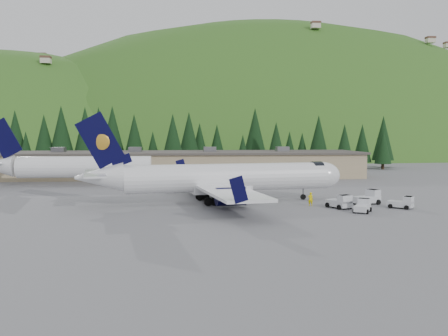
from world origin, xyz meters
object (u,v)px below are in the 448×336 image
(baggage_tug_c, at_px, (363,206))
(baggage_tug_d, at_px, (340,202))
(terminal_building, at_px, (185,164))
(airliner, at_px, (221,179))
(baggage_tug_a, at_px, (368,198))
(ramp_worker, at_px, (310,199))
(baggage_tug_b, at_px, (403,203))
(second_airliner, at_px, (67,166))

(baggage_tug_c, bearing_deg, baggage_tug_d, 61.85)
(terminal_building, bearing_deg, airliner, -84.00)
(airliner, bearing_deg, baggage_tug_c, -40.17)
(baggage_tug_a, height_order, baggage_tug_c, baggage_tug_a)
(baggage_tug_d, distance_m, ramp_worker, 3.77)
(baggage_tug_b, distance_m, baggage_tug_d, 7.32)
(baggage_tug_c, distance_m, ramp_worker, 6.94)
(second_airliner, relative_size, baggage_tug_a, 7.23)
(baggage_tug_b, height_order, terminal_building, terminal_building)
(baggage_tug_a, distance_m, baggage_tug_c, 6.61)
(baggage_tug_a, distance_m, ramp_worker, 7.61)
(airliner, distance_m, baggage_tug_c, 17.98)
(baggage_tug_b, bearing_deg, airliner, -157.09)
(ramp_worker, bearing_deg, baggage_tug_d, 146.54)
(terminal_building, distance_m, baggage_tug_d, 47.85)
(second_airliner, relative_size, ramp_worker, 16.33)
(airliner, bearing_deg, second_airliner, 127.78)
(terminal_building, distance_m, ramp_worker, 44.64)
(baggage_tug_a, xyz_separation_m, baggage_tug_c, (-2.94, -5.92, -0.15))
(baggage_tug_c, bearing_deg, baggage_tug_a, 5.49)
(airliner, relative_size, baggage_tug_a, 9.07)
(baggage_tug_b, bearing_deg, baggage_tug_c, -117.94)
(second_airliner, xyz_separation_m, terminal_building, (19.91, 16.00, -0.70))
(baggage_tug_a, xyz_separation_m, baggage_tug_d, (-4.59, -3.06, -0.06))
(baggage_tug_a, xyz_separation_m, ramp_worker, (-7.57, -0.76, 0.03))
(airliner, relative_size, baggage_tug_d, 9.87)
(baggage_tug_a, height_order, baggage_tug_b, baggage_tug_a)
(baggage_tug_c, bearing_deg, airliner, 91.13)
(baggage_tug_c, relative_size, ramp_worker, 1.83)
(airliner, xyz_separation_m, terminal_building, (-4.01, 38.17, -0.43))
(baggage_tug_d, bearing_deg, terminal_building, 179.11)
(terminal_building, bearing_deg, ramp_worker, -70.77)
(airliner, distance_m, baggage_tug_a, 18.66)
(airliner, xyz_separation_m, baggage_tug_b, (20.94, -6.98, -2.39))
(baggage_tug_d, bearing_deg, baggage_tug_c, 7.36)
(airliner, height_order, baggage_tug_a, airliner)
(baggage_tug_b, bearing_deg, second_airliner, -171.66)
(baggage_tug_c, relative_size, baggage_tug_d, 0.88)
(airliner, xyz_separation_m, baggage_tug_d, (13.66, -6.26, -2.31))
(baggage_tug_b, relative_size, baggage_tug_d, 0.86)
(baggage_tug_a, distance_m, baggage_tug_b, 4.65)
(baggage_tug_b, distance_m, terminal_building, 51.62)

